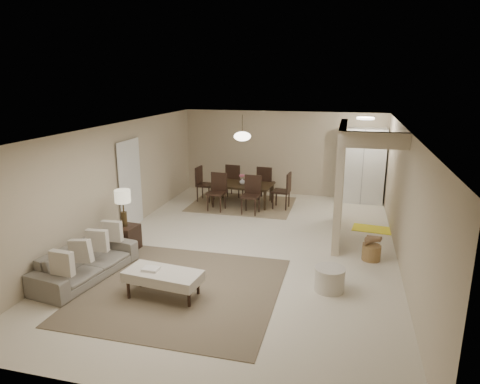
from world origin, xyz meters
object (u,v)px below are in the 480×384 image
(side_table, at_px, (126,238))
(round_pouf, at_px, (330,279))
(sofa, at_px, (86,262))
(pantry_cabinet, at_px, (363,166))
(wicker_basket, at_px, (371,253))
(dining_table, at_px, (242,194))
(ottoman_bench, at_px, (163,276))

(side_table, xyz_separation_m, round_pouf, (4.16, -0.72, -0.06))
(sofa, bearing_deg, round_pouf, -73.37)
(pantry_cabinet, xyz_separation_m, side_table, (-4.75, -4.89, -0.79))
(pantry_cabinet, xyz_separation_m, sofa, (-4.80, -6.20, -0.76))
(wicker_basket, bearing_deg, sofa, -157.48)
(round_pouf, relative_size, dining_table, 0.31)
(sofa, distance_m, wicker_basket, 5.36)
(round_pouf, distance_m, wicker_basket, 1.63)
(round_pouf, bearing_deg, pantry_cabinet, 84.05)
(ottoman_bench, xyz_separation_m, dining_table, (-0.03, 5.39, -0.06))
(side_table, bearing_deg, dining_table, 67.91)
(sofa, height_order, dining_table, dining_table)
(ottoman_bench, distance_m, side_table, 2.25)
(pantry_cabinet, distance_m, dining_table, 3.48)
(pantry_cabinet, bearing_deg, ottoman_bench, -116.10)
(sofa, relative_size, wicker_basket, 5.59)
(round_pouf, height_order, wicker_basket, round_pouf)
(ottoman_bench, bearing_deg, dining_table, 96.58)
(sofa, xyz_separation_m, wicker_basket, (4.95, 2.05, -0.14))
(ottoman_bench, xyz_separation_m, round_pouf, (2.60, 0.89, -0.16))
(pantry_cabinet, height_order, round_pouf, pantry_cabinet)
(dining_table, bearing_deg, pantry_cabinet, 23.62)
(sofa, relative_size, round_pouf, 3.90)
(dining_table, bearing_deg, round_pouf, -55.08)
(ottoman_bench, bearing_deg, pantry_cabinet, 70.15)
(ottoman_bench, distance_m, dining_table, 5.39)
(side_table, bearing_deg, wicker_basket, 8.55)
(pantry_cabinet, bearing_deg, side_table, -134.19)
(dining_table, bearing_deg, wicker_basket, -37.53)
(ottoman_bench, relative_size, wicker_basket, 3.63)
(sofa, distance_m, round_pouf, 4.26)
(pantry_cabinet, bearing_deg, round_pouf, -95.95)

